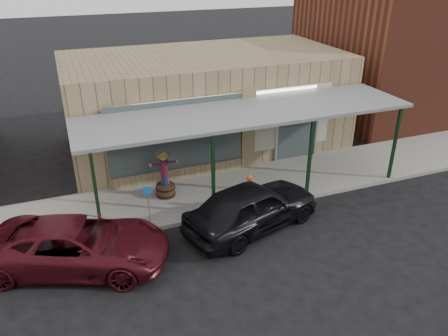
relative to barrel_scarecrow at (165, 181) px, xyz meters
name	(u,v)px	position (x,y,z in m)	size (l,w,h in m)	color
ground	(291,240)	(3.02, -3.89, -0.74)	(120.00, 120.00, 0.00)	black
sidewalk	(245,187)	(3.02, -0.29, -0.67)	(40.00, 3.20, 0.15)	gray
storefront	(206,102)	(3.02, 4.27, 1.35)	(12.00, 6.25, 4.20)	#937E5A
awning	(248,114)	(3.02, -0.33, 2.27)	(12.00, 3.00, 3.04)	slate
block_buildings_near	(239,56)	(5.03, 5.31, 3.02)	(61.00, 8.00, 8.00)	brown
barrel_scarecrow	(165,181)	(0.00, 0.00, 0.00)	(1.06, 0.72, 1.75)	#432F1B
barrel_pumpkin	(166,189)	(0.03, 0.11, -0.37)	(0.55, 0.55, 0.64)	#432F1B
handicap_sign	(148,200)	(-0.91, -1.49, 0.24)	(0.27, 0.06, 1.29)	gray
parked_sedan	(252,206)	(2.16, -2.79, 0.05)	(5.00, 3.15, 1.59)	black
car_maroon	(78,245)	(-3.20, -2.79, -0.04)	(2.34, 5.07, 1.41)	#4C0F18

